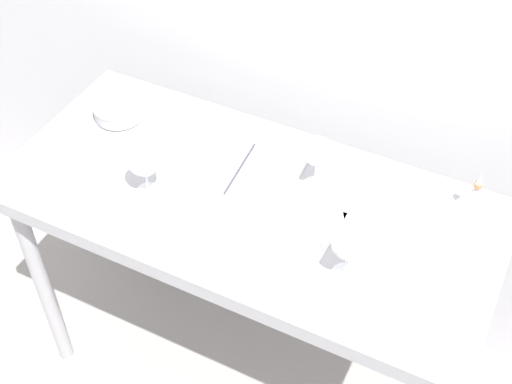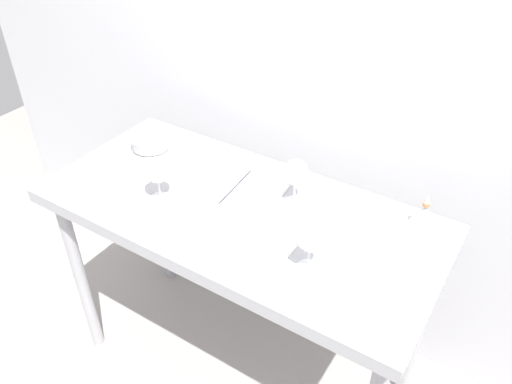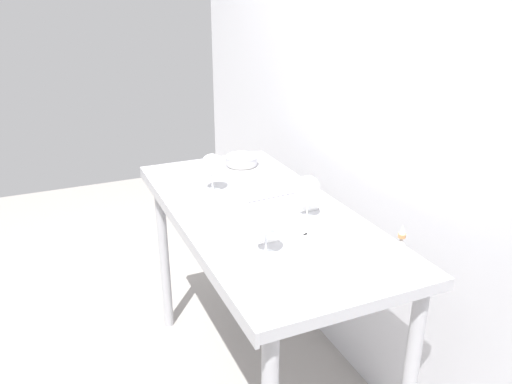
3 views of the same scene
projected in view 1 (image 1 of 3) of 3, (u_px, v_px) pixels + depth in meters
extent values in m
plane|color=gray|center=(251.00, 367.00, 2.59)|extent=(6.00, 6.00, 0.00)
cube|color=#AAAAAF|center=(249.00, 201.00, 1.97)|extent=(1.40, 0.64, 0.04)
cube|color=#AAAAAF|center=(190.00, 286.00, 1.76)|extent=(1.40, 0.01, 0.05)
cylinder|color=#AAAAAF|center=(42.00, 284.00, 2.32)|extent=(0.05, 0.05, 0.86)
cylinder|color=#AAAAAF|center=(130.00, 185.00, 2.65)|extent=(0.05, 0.05, 0.86)
cylinder|color=#AAAAAF|center=(464.00, 311.00, 2.25)|extent=(0.05, 0.05, 0.86)
cylinder|color=white|center=(345.00, 273.00, 1.76)|extent=(0.07, 0.07, 0.00)
cylinder|color=white|center=(346.00, 263.00, 1.73)|extent=(0.01, 0.01, 0.08)
sphere|color=white|center=(349.00, 243.00, 1.67)|extent=(0.09, 0.09, 0.09)
cylinder|color=maroon|center=(349.00, 247.00, 1.68)|extent=(0.06, 0.06, 0.02)
cylinder|color=white|center=(148.00, 191.00, 1.96)|extent=(0.07, 0.07, 0.00)
cylinder|color=white|center=(147.00, 181.00, 1.93)|extent=(0.01, 0.01, 0.08)
sphere|color=white|center=(143.00, 160.00, 1.88)|extent=(0.09, 0.09, 0.09)
cylinder|color=maroon|center=(144.00, 164.00, 1.89)|extent=(0.06, 0.06, 0.02)
cylinder|color=white|center=(315.00, 185.00, 1.98)|extent=(0.07, 0.07, 0.00)
cylinder|color=white|center=(316.00, 173.00, 1.95)|extent=(0.01, 0.01, 0.09)
sphere|color=white|center=(318.00, 151.00, 1.89)|extent=(0.08, 0.08, 0.08)
cylinder|color=maroon|center=(317.00, 155.00, 1.90)|extent=(0.06, 0.06, 0.02)
cube|color=white|center=(214.00, 161.00, 2.05)|extent=(0.19, 0.23, 0.01)
cube|color=white|center=(268.00, 176.00, 2.00)|extent=(0.19, 0.23, 0.01)
cube|color=#3F3F47|center=(240.00, 169.00, 2.02)|extent=(0.03, 0.22, 0.01)
cube|color=white|center=(296.00, 231.00, 1.86)|extent=(0.20, 0.25, 0.00)
cube|color=white|center=(369.00, 207.00, 1.92)|extent=(0.25, 0.31, 0.00)
cylinder|color=beige|center=(120.00, 116.00, 2.19)|extent=(0.14, 0.14, 0.01)
cylinder|color=#B7B7BC|center=(119.00, 110.00, 2.18)|extent=(0.15, 0.15, 0.04)
torus|color=#B7B7BC|center=(118.00, 105.00, 2.16)|extent=(0.16, 0.16, 0.01)
cone|color=silver|center=(474.00, 199.00, 1.88)|extent=(0.11, 0.11, 0.10)
cylinder|color=#C17F4C|center=(478.00, 185.00, 1.84)|extent=(0.02, 0.02, 0.01)
cone|color=silver|center=(480.00, 179.00, 1.82)|extent=(0.02, 0.02, 0.03)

